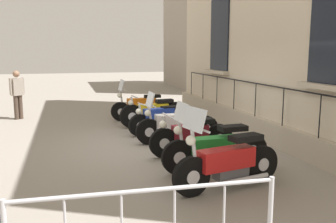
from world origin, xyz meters
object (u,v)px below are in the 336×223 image
motorcycle_maroon (192,137)px  motorcycle_red (228,162)px  motorcycle_yellow (154,113)px  pedestrian_standing (17,92)px  motorcycle_blue (160,119)px  motorcycle_white (177,125)px  motorcycle_orange (142,107)px  motorcycle_green (215,148)px

motorcycle_maroon → motorcycle_red: bearing=87.3°
motorcycle_yellow → motorcycle_maroon: 3.26m
motorcycle_maroon → pedestrian_standing: (4.16, -5.63, 0.50)m
motorcycle_blue → motorcycle_white: 1.03m
motorcycle_orange → pedestrian_standing: (3.98, -1.21, 0.48)m
motorcycle_yellow → motorcycle_blue: 1.09m
motorcycle_white → motorcycle_maroon: motorcycle_white is taller
motorcycle_blue → motorcycle_maroon: motorcycle_maroon is taller
motorcycle_white → pedestrian_standing: size_ratio=1.31×
motorcycle_red → pedestrian_standing: pedestrian_standing is taller
motorcycle_red → motorcycle_blue: bearing=-89.3°
motorcycle_orange → motorcycle_white: motorcycle_orange is taller
motorcycle_blue → motorcycle_white: motorcycle_white is taller
motorcycle_orange → motorcycle_white: 3.26m
motorcycle_yellow → motorcycle_maroon: (-0.06, 3.26, -0.00)m
motorcycle_red → motorcycle_yellow: bearing=-90.4°
motorcycle_green → motorcycle_yellow: bearing=-88.1°
motorcycle_blue → motorcycle_orange: bearing=-89.1°
motorcycle_orange → motorcycle_red: size_ratio=1.05×
motorcycle_green → motorcycle_white: bearing=-88.5°
motorcycle_green → motorcycle_orange: bearing=-87.2°
motorcycle_green → motorcycle_red: size_ratio=1.07×
motorcycle_yellow → pedestrian_standing: 4.76m
motorcycle_green → pedestrian_standing: 7.99m
motorcycle_maroon → motorcycle_green: (-0.08, 1.12, 0.03)m
motorcycle_orange → pedestrian_standing: pedestrian_standing is taller
motorcycle_maroon → motorcycle_red: motorcycle_red is taller
motorcycle_orange → motorcycle_green: bearing=92.8°
motorcycle_white → motorcycle_red: (0.12, 3.23, 0.02)m
motorcycle_green → pedestrian_standing: (4.25, -6.75, 0.47)m
motorcycle_yellow → motorcycle_maroon: motorcycle_yellow is taller
motorcycle_maroon → motorcycle_orange: bearing=-87.6°
motorcycle_blue → motorcycle_green: motorcycle_green is taller
motorcycle_red → motorcycle_green: bearing=-100.9°
motorcycle_maroon → motorcycle_red: (0.10, 2.07, 0.04)m
motorcycle_yellow → pedestrian_standing: (4.11, -2.36, 0.49)m
motorcycle_yellow → motorcycle_blue: bearing=85.0°
motorcycle_yellow → motorcycle_white: 2.10m
motorcycle_yellow → motorcycle_white: bearing=92.2°
motorcycle_green → motorcycle_red: motorcycle_red is taller
motorcycle_orange → motorcycle_white: (-0.21, 3.26, 0.00)m
motorcycle_maroon → pedestrian_standing: pedestrian_standing is taller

